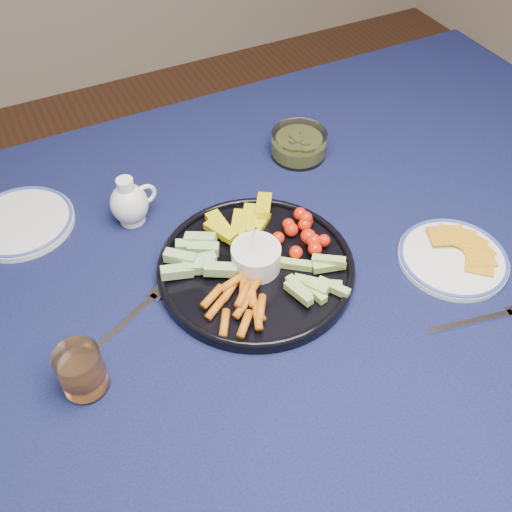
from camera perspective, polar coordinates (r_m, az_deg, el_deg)
name	(u,v)px	position (r m, az deg, el deg)	size (l,w,h in m)	color
dining_table	(284,283)	(1.08, 2.78, -2.71)	(1.67, 1.07, 0.75)	#452C17
crudite_platter	(255,265)	(0.96, -0.14, -0.91)	(0.34, 0.34, 0.11)	black
creamer_pitcher	(130,203)	(1.07, -12.50, 5.19)	(0.09, 0.07, 0.10)	white
pickle_bowl	(299,145)	(1.21, 4.29, 11.00)	(0.12, 0.12, 0.05)	white
cheese_plate	(453,257)	(1.05, 19.13, -0.07)	(0.19, 0.19, 0.02)	white
juice_tumbler	(82,373)	(0.86, -16.99, -11.09)	(0.07, 0.07, 0.08)	white
fork_left	(135,314)	(0.94, -11.98, -5.68)	(0.18, 0.10, 0.00)	silver
fork_right	(487,318)	(0.99, 22.13, -5.78)	(0.18, 0.05, 0.00)	silver
side_plate_extra	(21,222)	(1.14, -22.45, 3.17)	(0.19, 0.19, 0.02)	white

